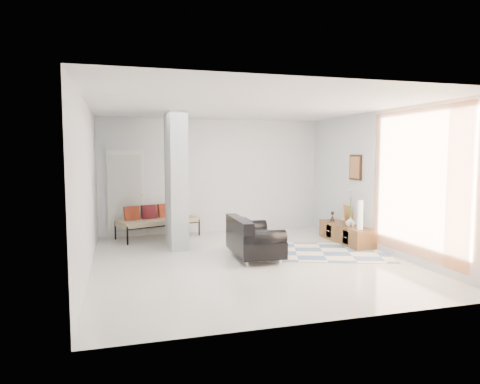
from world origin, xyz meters
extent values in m
plane|color=white|center=(0.00, 0.00, 0.00)|extent=(6.00, 6.00, 0.00)
plane|color=white|center=(0.00, 0.00, 2.80)|extent=(6.00, 6.00, 0.00)
plane|color=white|center=(0.00, 3.00, 1.40)|extent=(6.00, 0.00, 6.00)
plane|color=white|center=(0.00, -3.00, 1.40)|extent=(6.00, 0.00, 6.00)
plane|color=white|center=(-2.75, 0.00, 1.40)|extent=(0.00, 6.00, 6.00)
plane|color=white|center=(2.75, 0.00, 1.40)|extent=(0.00, 6.00, 6.00)
cube|color=#B4BBBC|center=(-1.10, 1.60, 1.40)|extent=(0.35, 1.20, 2.80)
cube|color=white|center=(-2.10, 2.96, 1.02)|extent=(0.85, 0.06, 2.04)
plane|color=orange|center=(2.67, -1.15, 1.45)|extent=(0.00, 2.55, 2.55)
cube|color=#331D0E|center=(2.72, 0.90, 1.65)|extent=(0.04, 0.45, 0.55)
cube|color=brown|center=(2.52, 0.90, 0.20)|extent=(0.45, 1.69, 0.40)
cube|color=#331D0E|center=(2.30, 0.52, 0.20)|extent=(0.02, 0.23, 0.28)
cube|color=#331D0E|center=(2.30, 1.28, 0.20)|extent=(0.02, 0.23, 0.28)
cube|color=gold|center=(2.70, 1.13, 0.60)|extent=(0.09, 0.32, 0.40)
cube|color=silver|center=(2.42, 0.52, 0.46)|extent=(0.04, 0.10, 0.12)
cylinder|color=silver|center=(-0.14, -0.40, 0.05)|extent=(0.05, 0.05, 0.10)
cylinder|color=silver|center=(-0.12, 0.71, 0.05)|extent=(0.05, 0.05, 0.10)
cylinder|color=silver|center=(0.47, -0.41, 0.05)|extent=(0.05, 0.05, 0.10)
cylinder|color=silver|center=(0.49, 0.70, 0.05)|extent=(0.05, 0.05, 0.10)
cube|color=black|center=(0.18, 0.15, 0.25)|extent=(0.84, 1.37, 0.30)
cube|color=black|center=(-0.13, 0.16, 0.58)|extent=(0.23, 1.36, 0.36)
cylinder|color=black|center=(0.16, -0.40, 0.48)|extent=(0.78, 0.30, 0.28)
cylinder|color=black|center=(0.19, 0.71, 0.48)|extent=(0.78, 0.30, 0.28)
cube|color=black|center=(-0.01, 0.15, 0.60)|extent=(0.15, 0.50, 0.31)
cylinder|color=black|center=(-2.11, 1.95, 0.20)|extent=(0.04, 0.04, 0.40)
cylinder|color=black|center=(-0.44, 2.56, 0.20)|extent=(0.04, 0.04, 0.40)
cylinder|color=black|center=(-2.36, 2.64, 0.20)|extent=(0.04, 0.04, 0.40)
cylinder|color=black|center=(-0.69, 3.25, 0.20)|extent=(0.04, 0.04, 0.40)
cube|color=beige|center=(-1.40, 2.60, 0.38)|extent=(1.95, 1.33, 0.12)
cube|color=maroon|center=(-1.99, 2.54, 0.60)|extent=(0.38, 0.27, 0.33)
cube|color=maroon|center=(-1.60, 2.69, 0.60)|extent=(0.38, 0.27, 0.33)
cube|color=maroon|center=(-1.21, 2.83, 0.60)|extent=(0.38, 0.27, 0.33)
cube|color=beige|center=(1.60, 0.20, 0.01)|extent=(2.96, 2.45, 0.01)
cylinder|color=silver|center=(2.50, 0.31, 0.70)|extent=(0.11, 0.11, 0.60)
imported|color=white|center=(2.47, 0.64, 0.51)|extent=(0.20, 0.20, 0.21)
camera|label=1|loc=(-2.26, -7.37, 1.96)|focal=32.00mm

